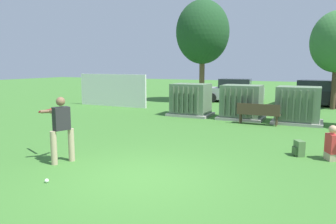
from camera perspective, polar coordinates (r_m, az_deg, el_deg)
The scene contains 13 objects.
ground_plane at distance 7.44m, azimuth -4.95°, elevation -11.68°, with size 96.00×96.00×0.00m, color #3D752D.
fence_panel at distance 20.32m, azimuth -9.89°, elevation 3.84°, with size 4.80×0.12×2.00m, color white.
transformer_west at distance 16.35m, azimuth 4.08°, elevation 2.14°, with size 2.10×1.70×1.62m.
transformer_mid_west at distance 15.61m, azimuth 12.98°, elevation 1.66°, with size 2.10×1.70×1.62m.
transformer_mid_east at distance 15.21m, azimuth 22.16°, elevation 1.08°, with size 2.10×1.70×1.62m.
park_bench at distance 14.28m, azimuth 15.76°, elevation -0.08°, with size 1.80×0.41×0.92m.
batter at distance 8.79m, azimuth -18.56°, elevation -2.38°, with size 1.57×0.88×1.74m.
sports_ball at distance 7.61m, azimuth -20.81°, elevation -11.38°, with size 0.09×0.09×0.09m, color white.
seated_spectator at distance 9.75m, azimuth 27.66°, elevation -5.48°, with size 0.79×0.67×0.96m.
backpack at distance 9.81m, azimuth 22.27°, elevation -6.04°, with size 0.36×0.38×0.44m.
tree_left at distance 22.70m, azimuth 6.18°, elevation 13.92°, with size 3.65×3.65×6.97m.
parked_car_leftmost at distance 22.92m, azimuth 11.56°, elevation 3.67°, with size 4.35×2.24×1.62m.
parked_car_left_of_center at distance 22.34m, azimuth 24.64°, elevation 2.96°, with size 4.40×2.36×1.62m.
Camera 1 is at (3.56, -6.02, 2.54)m, focal length 34.21 mm.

